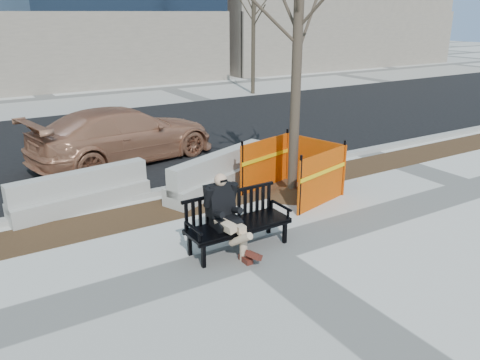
% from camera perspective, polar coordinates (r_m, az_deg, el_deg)
% --- Properties ---
extents(ground, '(120.00, 120.00, 0.00)m').
position_cam_1_polar(ground, '(8.53, 2.20, -8.47)').
color(ground, beige).
rests_on(ground, ground).
extents(mulch_strip, '(40.00, 1.20, 0.02)m').
position_cam_1_polar(mulch_strip, '(10.59, -5.61, -2.81)').
color(mulch_strip, '#47301C').
rests_on(mulch_strip, ground).
extents(asphalt_street, '(60.00, 10.40, 0.01)m').
position_cam_1_polar(asphalt_street, '(16.14, -15.40, 4.36)').
color(asphalt_street, black).
rests_on(asphalt_street, ground).
extents(curb, '(60.00, 0.25, 0.12)m').
position_cam_1_polar(curb, '(11.37, -7.73, -1.00)').
color(curb, '#9E9B93').
rests_on(curb, ground).
extents(bench, '(1.93, 0.72, 1.02)m').
position_cam_1_polar(bench, '(8.62, -0.19, -8.13)').
color(bench, black).
rests_on(bench, ground).
extents(seated_man, '(0.62, 1.01, 1.40)m').
position_cam_1_polar(seated_man, '(8.54, -1.86, -8.42)').
color(seated_man, black).
rests_on(seated_man, ground).
extents(tree_fence, '(3.16, 3.16, 6.45)m').
position_cam_1_polar(tree_fence, '(11.10, 6.14, -1.79)').
color(tree_fence, '#E84704').
rests_on(tree_fence, ground).
extents(sedan, '(5.55, 3.10, 1.52)m').
position_cam_1_polar(sedan, '(13.94, -13.30, 2.21)').
color(sedan, '#A46A4C').
rests_on(sedan, ground).
extents(jersey_barrier_left, '(3.00, 0.96, 0.84)m').
position_cam_1_polar(jersey_barrier_left, '(10.82, -18.12, -3.24)').
color(jersey_barrier_left, '#A6A39B').
rests_on(jersey_barrier_left, ground).
extents(jersey_barrier_right, '(3.13, 1.75, 0.90)m').
position_cam_1_polar(jersey_barrier_right, '(11.40, -2.49, -1.12)').
color(jersey_barrier_right, '#A7A59D').
rests_on(jersey_barrier_right, ground).
extents(far_tree_right, '(2.81, 2.81, 5.92)m').
position_cam_1_polar(far_tree_right, '(25.17, 1.53, 10.21)').
color(far_tree_right, '#413729').
rests_on(far_tree_right, ground).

